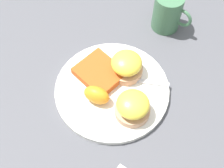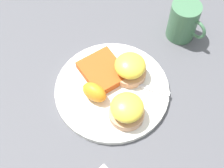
# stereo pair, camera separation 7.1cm
# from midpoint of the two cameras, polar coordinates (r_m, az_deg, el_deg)

# --- Properties ---
(ground_plane) EXTENTS (1.10, 1.10, 0.00)m
(ground_plane) POSITION_cam_midpoint_polar(r_m,az_deg,el_deg) (0.74, 2.74, -1.59)
(ground_plane) COLOR #4C4C51
(plate) EXTENTS (0.27, 0.27, 0.01)m
(plate) POSITION_cam_midpoint_polar(r_m,az_deg,el_deg) (0.73, 2.76, -1.32)
(plate) COLOR silver
(plate) RESTS_ON ground_plane
(sandwich_benedict_left) EXTENTS (0.08, 0.08, 0.06)m
(sandwich_benedict_left) POSITION_cam_midpoint_polar(r_m,az_deg,el_deg) (0.67, 5.77, -4.95)
(sandwich_benedict_left) COLOR tan
(sandwich_benedict_left) RESTS_ON plate
(sandwich_benedict_right) EXTENTS (0.08, 0.08, 0.06)m
(sandwich_benedict_right) POSITION_cam_midpoint_polar(r_m,az_deg,el_deg) (0.72, 6.16, 2.63)
(sandwich_benedict_right) COLOR tan
(sandwich_benedict_right) RESTS_ON plate
(hashbrown_patty) EXTENTS (0.12, 0.10, 0.02)m
(hashbrown_patty) POSITION_cam_midpoint_polar(r_m,az_deg,el_deg) (0.74, 1.05, 2.16)
(hashbrown_patty) COLOR #B94C1A
(hashbrown_patty) RESTS_ON plate
(orange_wedge) EXTENTS (0.07, 0.05, 0.04)m
(orange_wedge) POSITION_cam_midpoint_polar(r_m,az_deg,el_deg) (0.69, -0.35, -1.77)
(orange_wedge) COLOR orange
(orange_wedge) RESTS_ON plate
(fork) EXTENTS (0.19, 0.11, 0.00)m
(fork) POSITION_cam_midpoint_polar(r_m,az_deg,el_deg) (0.74, 4.65, 0.51)
(fork) COLOR silver
(fork) RESTS_ON plate
(cup) EXTENTS (0.11, 0.07, 0.10)m
(cup) POSITION_cam_midpoint_polar(r_m,az_deg,el_deg) (0.82, 15.42, 10.82)
(cup) COLOR #42704C
(cup) RESTS_ON ground_plane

